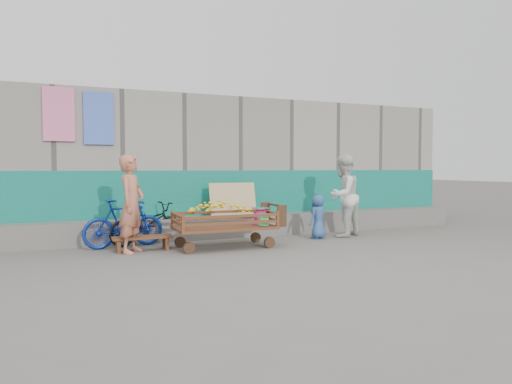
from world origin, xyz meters
name	(u,v)px	position (x,y,z in m)	size (l,w,h in m)	color
ground	(262,258)	(0.00, 0.00, 0.00)	(80.00, 80.00, 0.00)	#5E5B55
building_wall	(196,167)	(0.00, 4.05, 1.47)	(12.00, 3.50, 3.00)	gray
banana_cart	(223,217)	(-0.29, 1.12, 0.57)	(1.96, 0.89, 0.84)	brown
bench	(142,240)	(-1.68, 1.40, 0.19)	(1.02, 0.31, 0.26)	brown
vendor_man	(132,204)	(-1.88, 1.28, 0.84)	(0.61, 0.40, 1.68)	#BB6A4F
woman	(343,196)	(2.51, 1.49, 0.87)	(0.84, 0.66, 1.74)	silver
child	(318,217)	(1.87, 1.42, 0.45)	(0.44, 0.29, 0.90)	#2F558F
bicycle_dark	(147,224)	(-1.50, 2.05, 0.40)	(0.53, 1.51, 0.79)	black
bicycle_blue	(124,223)	(-1.94, 1.86, 0.44)	(0.42, 1.47, 0.88)	navy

